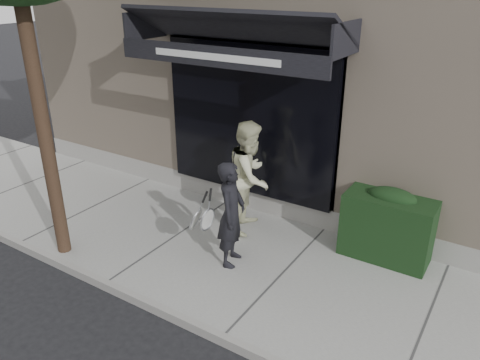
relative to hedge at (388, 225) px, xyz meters
The scene contains 7 objects.
ground 1.79m from the hedge, 131.35° to the right, with size 80.00×80.00×0.00m, color black.
sidewalk 1.77m from the hedge, 131.35° to the right, with size 20.00×3.00×0.12m, color gray.
curb 3.07m from the hedge, 111.45° to the right, with size 20.00×0.10×0.14m, color gray.
building_facade 4.39m from the hedge, 106.65° to the left, with size 14.30×8.04×5.64m.
hedge is the anchor object (origin of this frame).
pedestrian_front 2.38m from the hedge, 143.44° to the right, with size 0.81×0.77×1.61m.
pedestrian_back 2.29m from the hedge, behind, with size 0.89×1.04×1.88m.
Camera 1 is at (2.52, -5.14, 4.09)m, focal length 35.00 mm.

